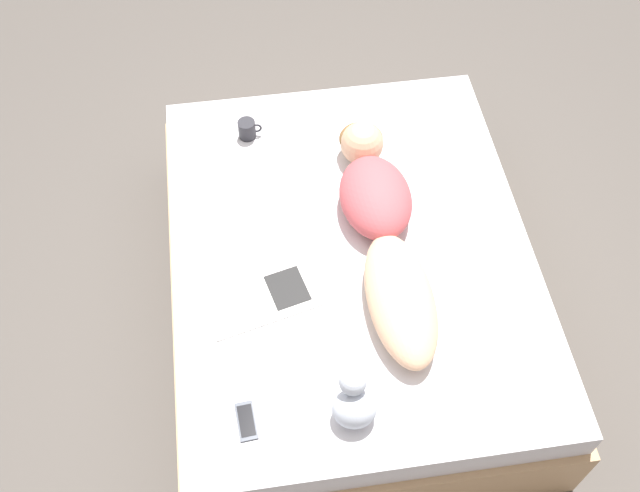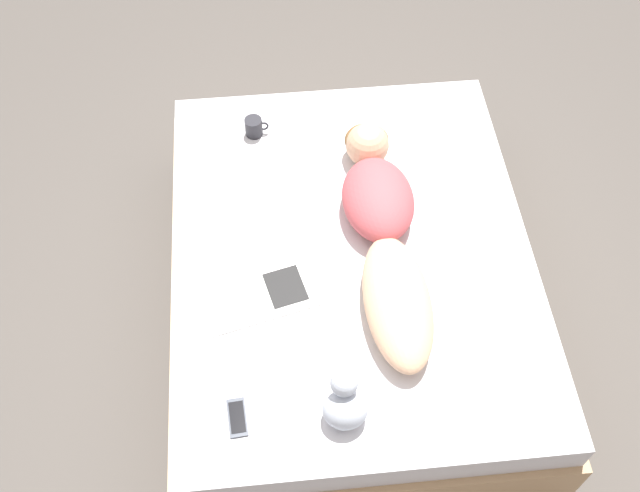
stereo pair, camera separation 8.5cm
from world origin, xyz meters
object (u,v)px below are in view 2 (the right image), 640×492
(person, at_px, (383,227))
(cell_phone, at_px, (237,418))
(open_magazine, at_px, (260,295))
(coffee_mug, at_px, (254,127))

(person, distance_m, cell_phone, 1.03)
(open_magazine, xyz_separation_m, cell_phone, (-0.12, -0.54, 0.00))
(person, relative_size, coffee_mug, 11.14)
(person, relative_size, cell_phone, 8.07)
(person, height_order, open_magazine, person)
(cell_phone, bearing_deg, open_magazine, 73.78)
(coffee_mug, relative_size, cell_phone, 0.72)
(cell_phone, bearing_deg, person, 44.99)
(person, bearing_deg, cell_phone, -131.53)
(open_magazine, bearing_deg, coffee_mug, 75.02)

